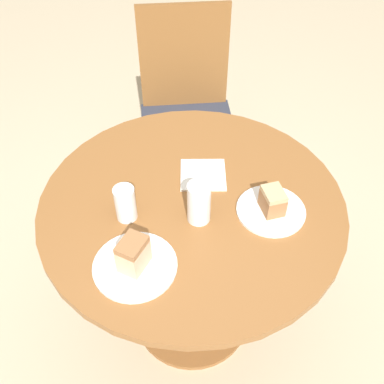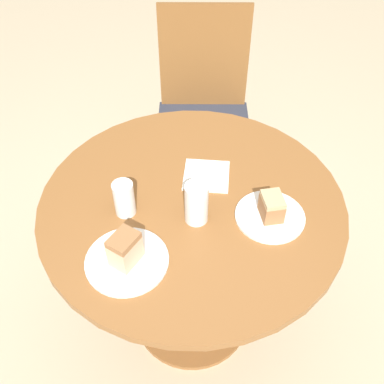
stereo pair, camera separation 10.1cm
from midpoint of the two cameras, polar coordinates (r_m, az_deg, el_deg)
ground_plane at (r=2.12m, az=-1.42°, el=-15.45°), size 8.00×8.00×0.00m
table at (r=1.64m, az=-1.78°, el=-5.72°), size 1.02×1.02×0.77m
chair at (r=2.34m, az=-2.00°, el=10.79°), size 0.50×0.44×1.00m
plate_near at (r=1.47m, az=8.05°, el=-2.41°), size 0.23×0.23×0.01m
plate_far at (r=1.34m, az=-9.42°, el=-9.32°), size 0.25×0.25×0.01m
cake_slice_near at (r=1.44m, az=8.24°, el=-1.18°), size 0.07×0.09×0.08m
cake_slice_far at (r=1.30m, az=-9.72°, el=-7.87°), size 0.11×0.11×0.10m
glass_lemonade at (r=1.39m, az=-1.20°, el=-1.60°), size 0.07×0.07×0.15m
glass_water at (r=1.43m, az=-10.44°, el=-1.73°), size 0.07×0.07×0.12m
napkin_stack at (r=1.58m, az=-0.43°, el=2.15°), size 0.18×0.18×0.01m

